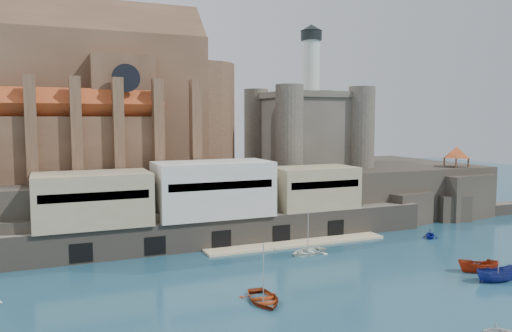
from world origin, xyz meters
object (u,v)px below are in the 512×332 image
Objects in this scene: pavilion at (457,153)px; castle_keep at (307,125)px; boat_2 at (498,282)px; boat_0 at (263,302)px; church at (104,105)px.

castle_keep is at bearing 149.82° from pavilion.
boat_2 is (0.04, -48.62, -18.31)m from castle_keep.
castle_keep reaches higher than boat_0.
boat_0 is (11.33, -44.58, -22.13)m from church.
castle_keep is 5.02× the size of boat_2.
castle_keep is at bearing 10.83° from boat_2.
pavilion is at bearing -13.48° from church.
boat_0 reaches higher than boat_2.
boat_2 is (-25.88, -33.54, -12.73)m from pavilion.
pavilion is (25.92, -15.08, -5.59)m from castle_keep.
boat_0 is at bearing -75.74° from church.
church is 68.65m from pavilion.
boat_2 is at bearing -50.83° from church.
pavilion is at bearing 33.06° from boat_0.
church is 7.38× the size of boat_0.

